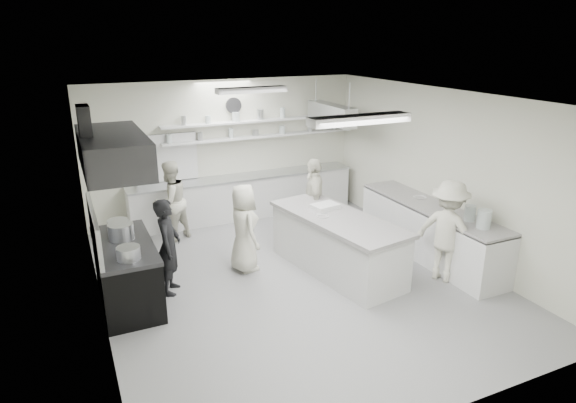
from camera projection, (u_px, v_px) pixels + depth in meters
name	position (u px, v px, depth m)	size (l,w,h in m)	color
floor	(294.00, 279.00, 8.35)	(6.00, 7.00, 0.02)	gray
ceiling	(294.00, 97.00, 7.39)	(6.00, 7.00, 0.02)	white
wall_back	(226.00, 149.00, 10.88)	(6.00, 0.04, 3.00)	beige
wall_front	(447.00, 293.00, 4.86)	(6.00, 0.04, 3.00)	beige
wall_left	(92.00, 222.00, 6.68)	(0.04, 7.00, 3.00)	beige
wall_right	(443.00, 173.00, 9.06)	(0.04, 7.00, 3.00)	beige
stove	(127.00, 274.00, 7.52)	(0.80, 1.80, 0.90)	black
exhaust_hood	(113.00, 151.00, 6.91)	(0.85, 2.00, 0.50)	#2E2E31
back_counter	(244.00, 197.00, 11.08)	(5.00, 0.60, 0.92)	silver
shelf_lower	(257.00, 137.00, 10.97)	(4.20, 0.26, 0.04)	silver
shelf_upper	(257.00, 121.00, 10.86)	(4.20, 0.26, 0.04)	silver
pass_through_window	(166.00, 158.00, 10.37)	(1.30, 0.04, 1.00)	black
wall_clock	(233.00, 105.00, 10.63)	(0.32, 0.32, 0.05)	silver
right_counter	(430.00, 232.00, 9.08)	(0.74, 3.30, 0.94)	silver
pot_rack	(331.00, 114.00, 10.47)	(0.30, 1.60, 0.40)	#B1B3B7
light_fixture_front	(360.00, 119.00, 5.86)	(1.30, 0.25, 0.10)	silver
light_fixture_rear	(252.00, 90.00, 8.96)	(1.30, 0.25, 0.10)	silver
prep_island	(337.00, 245.00, 8.51)	(0.95, 2.55, 0.94)	silver
stove_pot	(121.00, 233.00, 7.48)	(0.38, 0.38, 0.29)	#B1B3B7
cook_stove	(169.00, 247.00, 7.71)	(0.56, 0.37, 1.55)	black
cook_back	(171.00, 201.00, 9.70)	(0.78, 0.61, 1.60)	beige
cook_island_left	(244.00, 228.00, 8.46)	(0.75, 0.49, 1.53)	beige
cook_island_right	(314.00, 201.00, 9.59)	(0.99, 0.41, 1.68)	beige
cook_right	(448.00, 231.00, 8.10)	(1.10, 0.63, 1.70)	beige
bowl_island_a	(321.00, 214.00, 8.51)	(0.23, 0.23, 0.06)	#B1B3B7
bowl_island_b	(322.00, 218.00, 8.34)	(0.20, 0.20, 0.06)	silver
bowl_right	(420.00, 198.00, 9.35)	(0.23, 0.23, 0.06)	silver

